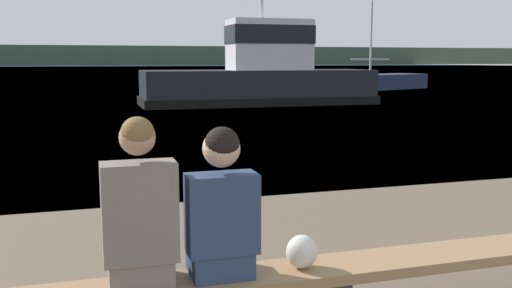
{
  "coord_description": "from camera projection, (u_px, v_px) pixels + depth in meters",
  "views": [
    {
      "loc": [
        -2.28,
        -0.1,
        1.8
      ],
      "look_at": [
        -0.35,
        6.16,
        0.83
      ],
      "focal_mm": 40.0,
      "sensor_mm": 36.0,
      "label": 1
    }
  ],
  "objects": [
    {
      "name": "shopping_bag",
      "position": [
        302.0,
        252.0,
        3.63
      ],
      "size": [
        0.2,
        0.19,
        0.22
      ],
      "color": "beige",
      "rests_on": "bench_main"
    },
    {
      "name": "bench_main",
      "position": [
        333.0,
        275.0,
        3.73
      ],
      "size": [
        8.05,
        0.41,
        0.48
      ],
      "color": "#8E6B47",
      "rests_on": "ground"
    },
    {
      "name": "far_shoreline",
      "position": [
        86.0,
        55.0,
        187.98
      ],
      "size": [
        600.0,
        12.0,
        6.31
      ],
      "primitive_type": "cube",
      "color": "#384233",
      "rests_on": "ground"
    },
    {
      "name": "tugboat_red",
      "position": [
        261.0,
        78.0,
        23.01
      ],
      "size": [
        9.45,
        3.09,
        6.75
      ],
      "rotation": [
        0.0,
        0.0,
        1.56
      ],
      "color": "black",
      "rests_on": "water_surface"
    },
    {
      "name": "person_right",
      "position": [
        221.0,
        210.0,
        3.44
      ],
      "size": [
        0.43,
        0.36,
        0.93
      ],
      "color": "navy",
      "rests_on": "bench_main"
    },
    {
      "name": "moored_sailboat",
      "position": [
        374.0,
        82.0,
        34.34
      ],
      "size": [
        8.13,
        5.16,
        7.37
      ],
      "rotation": [
        0.0,
        0.0,
        1.97
      ],
      "color": "#1E2847",
      "rests_on": "water_surface"
    },
    {
      "name": "water_surface",
      "position": [
        91.0,
        68.0,
        121.03
      ],
      "size": [
        240.0,
        240.0,
        0.0
      ],
      "primitive_type": "plane",
      "color": "#386084",
      "rests_on": "ground"
    },
    {
      "name": "person_left",
      "position": [
        139.0,
        213.0,
        3.29
      ],
      "size": [
        0.43,
        0.35,
        1.01
      ],
      "color": "#70665B",
      "rests_on": "bench_main"
    }
  ]
}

